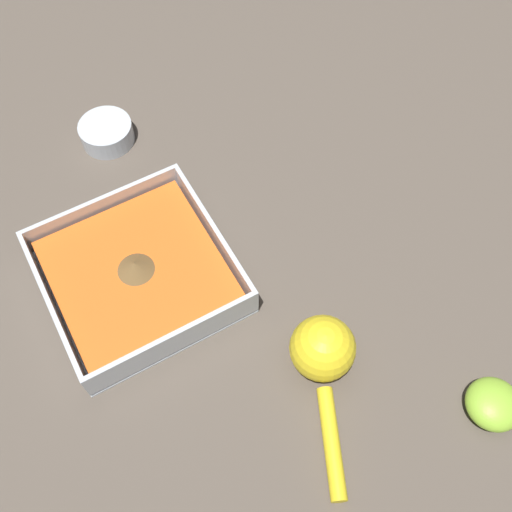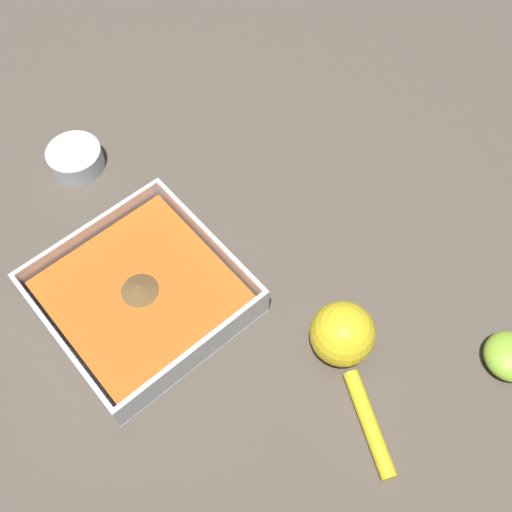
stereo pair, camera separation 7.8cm
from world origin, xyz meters
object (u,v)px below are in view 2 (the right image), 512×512
at_px(lemon_squeezer, 345,341).
at_px(lemon_half, 511,356).
at_px(square_dish, 142,296).
at_px(spice_bowl, 76,159).

relative_size(lemon_squeezer, lemon_half, 2.97).
xyz_separation_m(square_dish, spice_bowl, (0.25, -0.06, -0.00)).
relative_size(spice_bowl, lemon_half, 1.23).
relative_size(spice_bowl, lemon_squeezer, 0.41).
bearing_deg(spice_bowl, square_dish, 167.06).
relative_size(square_dish, spice_bowl, 2.88).
xyz_separation_m(square_dish, lemon_half, (-0.36, -0.29, -0.00)).
distance_m(square_dish, lemon_squeezer, 0.26).
xyz_separation_m(spice_bowl, lemon_half, (-0.61, -0.23, 0.00)).
height_order(square_dish, spice_bowl, square_dish).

